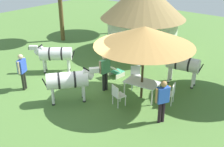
# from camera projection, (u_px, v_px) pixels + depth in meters

# --- Properties ---
(ground_plane) EXTENTS (36.00, 36.00, 0.00)m
(ground_plane) POSITION_uv_depth(u_px,v_px,m) (97.00, 93.00, 11.97)
(ground_plane) COLOR #4C7334
(thatched_hut) EXTENTS (4.93, 4.93, 4.18)m
(thatched_hut) POSITION_uv_depth(u_px,v_px,m) (143.00, 15.00, 15.68)
(thatched_hut) COLOR beige
(thatched_hut) RESTS_ON ground_plane
(shade_umbrella) EXTENTS (3.98, 3.98, 3.10)m
(shade_umbrella) POSITION_uv_depth(u_px,v_px,m) (144.00, 36.00, 10.47)
(shade_umbrella) COLOR #41311E
(shade_umbrella) RESTS_ON ground_plane
(patio_dining_table) EXTENTS (1.48, 1.00, 0.74)m
(patio_dining_table) POSITION_uv_depth(u_px,v_px,m) (142.00, 84.00, 11.34)
(patio_dining_table) COLOR silver
(patio_dining_table) RESTS_ON ground_plane
(patio_chair_west_end) EXTENTS (0.61, 0.61, 0.90)m
(patio_chair_west_end) POSITION_uv_depth(u_px,v_px,m) (136.00, 74.00, 12.49)
(patio_chair_west_end) COLOR silver
(patio_chair_west_end) RESTS_ON ground_plane
(patio_chair_near_lawn) EXTENTS (0.55, 0.54, 0.90)m
(patio_chair_near_lawn) POSITION_uv_depth(u_px,v_px,m) (117.00, 94.00, 10.79)
(patio_chair_near_lawn) COLOR white
(patio_chair_near_lawn) RESTS_ON ground_plane
(patio_chair_east_end) EXTENTS (0.52, 0.53, 0.90)m
(patio_chair_east_end) POSITION_uv_depth(u_px,v_px,m) (171.00, 92.00, 10.94)
(patio_chair_east_end) COLOR white
(patio_chair_east_end) RESTS_ON ground_plane
(guest_beside_umbrella) EXTENTS (0.40, 0.54, 1.67)m
(guest_beside_umbrella) POSITION_uv_depth(u_px,v_px,m) (163.00, 98.00, 9.57)
(guest_beside_umbrella) COLOR black
(guest_beside_umbrella) RESTS_ON ground_plane
(guest_behind_table) EXTENTS (0.29, 0.60, 1.71)m
(guest_behind_table) POSITION_uv_depth(u_px,v_px,m) (105.00, 69.00, 11.79)
(guest_behind_table) COLOR black
(guest_behind_table) RESTS_ON ground_plane
(standing_watcher) EXTENTS (0.39, 0.54, 1.67)m
(standing_watcher) POSITION_uv_depth(u_px,v_px,m) (22.00, 69.00, 11.87)
(standing_watcher) COLOR black
(standing_watcher) RESTS_ON ground_plane
(striped_lounge_chair) EXTENTS (0.64, 0.85, 0.67)m
(striped_lounge_chair) POSITION_uv_depth(u_px,v_px,m) (116.00, 71.00, 13.40)
(striped_lounge_chair) COLOR #39966B
(striped_lounge_chair) RESTS_ON ground_plane
(zebra_nearest_camera) EXTENTS (1.83, 1.69, 1.48)m
(zebra_nearest_camera) POSITION_uv_depth(u_px,v_px,m) (55.00, 54.00, 13.65)
(zebra_nearest_camera) COLOR silver
(zebra_nearest_camera) RESTS_ON ground_plane
(zebra_by_umbrella) EXTENTS (1.67, 1.92, 1.49)m
(zebra_by_umbrella) POSITION_uv_depth(u_px,v_px,m) (69.00, 80.00, 10.93)
(zebra_by_umbrella) COLOR silver
(zebra_by_umbrella) RESTS_ON ground_plane
(zebra_toward_hut) EXTENTS (2.13, 0.87, 1.55)m
(zebra_toward_hut) POSITION_uv_depth(u_px,v_px,m) (182.00, 64.00, 12.35)
(zebra_toward_hut) COLOR silver
(zebra_toward_hut) RESTS_ON ground_plane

